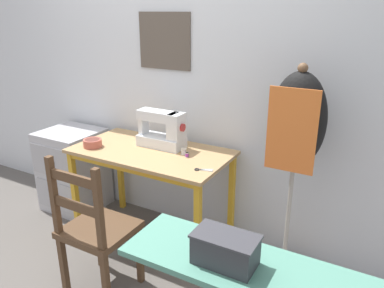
{
  "coord_description": "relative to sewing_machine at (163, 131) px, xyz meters",
  "views": [
    {
      "loc": [
        1.49,
        -1.75,
        1.69
      ],
      "look_at": [
        0.36,
        0.27,
        0.86
      ],
      "focal_mm": 35.0,
      "sensor_mm": 36.0,
      "label": 1
    }
  ],
  "objects": [
    {
      "name": "sewing_machine",
      "position": [
        0.0,
        0.0,
        0.0
      ],
      "size": [
        0.37,
        0.16,
        0.29
      ],
      "color": "white",
      "rests_on": "sewing_table"
    },
    {
      "name": "filing_cabinet",
      "position": [
        -0.96,
        -0.02,
        -0.51
      ],
      "size": [
        0.48,
        0.48,
        0.71
      ],
      "color": "#B7B7BC",
      "rests_on": "ground_plane"
    },
    {
      "name": "wooden_chair",
      "position": [
        -0.01,
        -0.75,
        -0.42
      ],
      "size": [
        0.4,
        0.38,
        0.93
      ],
      "color": "#513823",
      "rests_on": "ground_plane"
    },
    {
      "name": "scissors",
      "position": [
        0.44,
        -0.24,
        -0.12
      ],
      "size": [
        0.12,
        0.07,
        0.01
      ],
      "color": "silver",
      "rests_on": "sewing_table"
    },
    {
      "name": "thread_spool_mid_table",
      "position": [
        0.25,
        -0.09,
        -0.11
      ],
      "size": [
        0.03,
        0.03,
        0.03
      ],
      "color": "purple",
      "rests_on": "sewing_table"
    },
    {
      "name": "fabric_bowl",
      "position": [
        -0.46,
        -0.25,
        -0.1
      ],
      "size": [
        0.13,
        0.13,
        0.06
      ],
      "color": "#B25647",
      "rests_on": "sewing_table"
    },
    {
      "name": "ground_plane",
      "position": [
        -0.04,
        -0.41,
        -0.86
      ],
      "size": [
        14.0,
        14.0,
        0.0
      ],
      "primitive_type": "plane",
      "color": "#5B5651"
    },
    {
      "name": "wall_back",
      "position": [
        -0.04,
        0.27,
        0.41
      ],
      "size": [
        10.0,
        0.07,
        2.55
      ],
      "color": "silver",
      "rests_on": "ground_plane"
    },
    {
      "name": "storage_box",
      "position": [
        1.01,
        -1.14,
        0.04
      ],
      "size": [
        0.23,
        0.13,
        0.11
      ],
      "color": "#333338",
      "rests_on": "ironing_board"
    },
    {
      "name": "dress_form",
      "position": [
        0.95,
        0.0,
        0.14
      ],
      "size": [
        0.34,
        0.32,
        1.41
      ],
      "color": "#846647",
      "rests_on": "ground_plane"
    },
    {
      "name": "thread_spool_near_machine",
      "position": [
        0.2,
        -0.06,
        -0.11
      ],
      "size": [
        0.04,
        0.04,
        0.04
      ],
      "color": "silver",
      "rests_on": "sewing_table"
    },
    {
      "name": "sewing_table",
      "position": [
        -0.04,
        -0.12,
        -0.21
      ],
      "size": [
        1.14,
        0.61,
        0.74
      ],
      "color": "tan",
      "rests_on": "ground_plane"
    }
  ]
}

